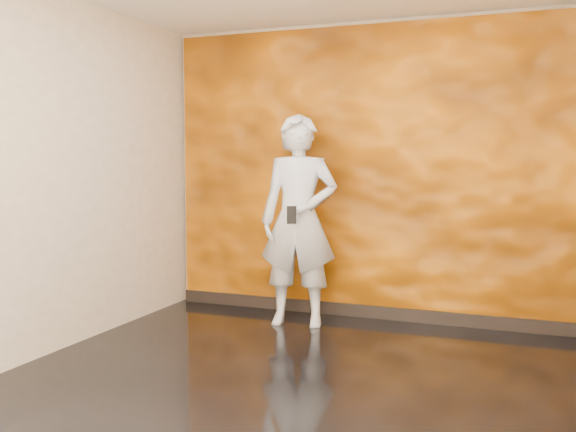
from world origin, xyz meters
The scene contains 5 objects.
room centered at (0.00, 0.00, 1.40)m, with size 4.02×4.02×2.81m.
feature_wall centered at (0.00, 1.96, 1.38)m, with size 3.90×0.06×2.75m, color orange.
baseboard centered at (0.00, 1.92, 0.06)m, with size 3.90×0.04×0.12m, color black.
man centered at (-0.50, 1.47, 0.96)m, with size 0.70×0.46×1.91m, color #A9ADBA.
phone centered at (-0.47, 1.19, 1.03)m, with size 0.08×0.02×0.16m, color black.
Camera 1 is at (1.52, -3.96, 1.53)m, focal length 40.00 mm.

